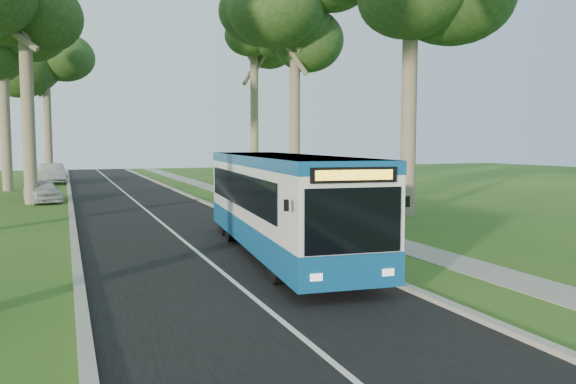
# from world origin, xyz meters

# --- Properties ---
(ground) EXTENTS (120.00, 120.00, 0.00)m
(ground) POSITION_xyz_m (0.00, 0.00, 0.00)
(ground) COLOR #29541A
(ground) RESTS_ON ground
(road) EXTENTS (7.00, 100.00, 0.02)m
(road) POSITION_xyz_m (-3.50, 10.00, 0.01)
(road) COLOR black
(road) RESTS_ON ground
(kerb_east) EXTENTS (0.25, 100.00, 0.12)m
(kerb_east) POSITION_xyz_m (0.00, 10.00, 0.06)
(kerb_east) COLOR #9E9B93
(kerb_east) RESTS_ON ground
(kerb_west) EXTENTS (0.25, 100.00, 0.12)m
(kerb_west) POSITION_xyz_m (-7.00, 10.00, 0.06)
(kerb_west) COLOR #9E9B93
(kerb_west) RESTS_ON ground
(centre_line) EXTENTS (0.12, 100.00, 0.00)m
(centre_line) POSITION_xyz_m (-3.50, 10.00, 0.02)
(centre_line) COLOR white
(centre_line) RESTS_ON road
(footpath) EXTENTS (1.50, 100.00, 0.02)m
(footpath) POSITION_xyz_m (3.00, 10.00, 0.01)
(footpath) COLOR gray
(footpath) RESTS_ON ground
(bus) EXTENTS (3.48, 11.53, 3.01)m
(bus) POSITION_xyz_m (-1.20, -0.29, 1.56)
(bus) COLOR white
(bus) RESTS_ON ground
(bus_stop_sign) EXTENTS (0.19, 0.36, 2.68)m
(bus_stop_sign) POSITION_xyz_m (0.30, -0.20, 1.66)
(bus_stop_sign) COLOR gray
(bus_stop_sign) RESTS_ON ground
(bus_shelter) EXTENTS (1.64, 2.88, 2.42)m
(bus_shelter) POSITION_xyz_m (2.60, 2.92, 1.70)
(bus_shelter) COLOR black
(bus_shelter) RESTS_ON ground
(litter_bin) EXTENTS (0.59, 0.59, 1.03)m
(litter_bin) POSITION_xyz_m (1.88, 2.56, 0.52)
(litter_bin) COLOR black
(litter_bin) RESTS_ON ground
(car_white) EXTENTS (2.43, 4.19, 1.34)m
(car_white) POSITION_xyz_m (-8.46, 18.62, 0.67)
(car_white) COLOR silver
(car_white) RESTS_ON ground
(car_silver) EXTENTS (2.61, 5.32, 1.68)m
(car_silver) POSITION_xyz_m (-8.25, 34.58, 0.84)
(car_silver) COLOR #A0A3A8
(car_silver) RESTS_ON ground
(tree_west_d) EXTENTS (5.20, 5.20, 16.10)m
(tree_west_d) POSITION_xyz_m (-11.00, 28.00, 11.92)
(tree_west_d) COLOR #7A6B56
(tree_west_d) RESTS_ON ground
(tree_west_e) EXTENTS (5.20, 5.20, 14.43)m
(tree_west_e) POSITION_xyz_m (-8.50, 38.00, 10.69)
(tree_west_e) COLOR #7A6B56
(tree_west_e) RESTS_ON ground
(tree_east_c) EXTENTS (5.20, 5.20, 14.98)m
(tree_east_c) POSITION_xyz_m (6.80, 18.00, 11.10)
(tree_east_c) COLOR #7A6B56
(tree_east_c) RESTS_ON ground
(tree_east_d) EXTENTS (5.20, 5.20, 15.53)m
(tree_east_d) POSITION_xyz_m (8.00, 30.00, 11.50)
(tree_east_d) COLOR #7A6B56
(tree_east_d) RESTS_ON ground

